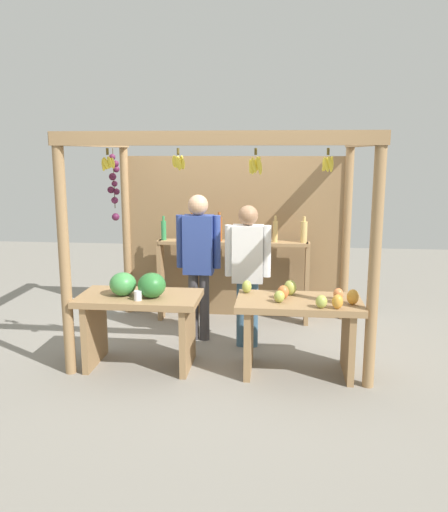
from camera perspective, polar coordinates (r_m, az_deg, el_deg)
name	(u,v)px	position (r m, az deg, el deg)	size (l,w,h in m)	color
ground_plane	(226,342)	(5.84, 0.21, -9.30)	(12.00, 12.00, 0.00)	gray
market_stall	(229,218)	(5.92, 0.58, 4.17)	(2.86, 2.05, 2.22)	#99754C
fruit_counter_left	(140,308)	(5.09, -9.17, -5.63)	(1.15, 0.64, 0.95)	#99754C
fruit_counter_right	(299,319)	(4.95, 8.17, -6.75)	(1.15, 0.64, 0.86)	#99754C
bottle_shelf_unit	(233,259)	(6.32, 1.03, -0.31)	(1.83, 0.22, 1.35)	#99754C
vendor_man	(199,254)	(5.66, -2.79, 0.18)	(0.48, 0.22, 1.61)	#413E42
vendor_woman	(248,264)	(5.47, 2.60, -0.88)	(0.48, 0.21, 1.51)	#3B5E79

